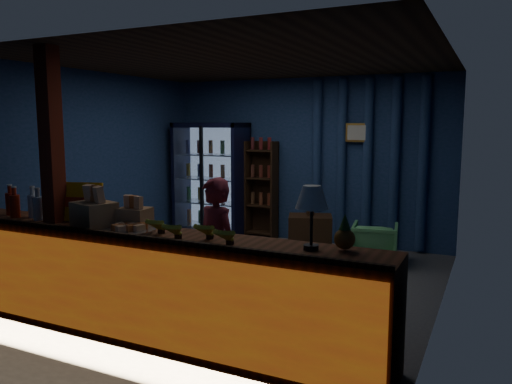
% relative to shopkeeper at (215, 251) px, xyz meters
% --- Properties ---
extents(ground, '(4.60, 4.60, 0.00)m').
position_rel_shopkeeper_xyz_m(ground, '(-0.40, 1.35, -0.69)').
color(ground, '#515154').
rests_on(ground, ground).
extents(room_walls, '(4.60, 4.60, 4.60)m').
position_rel_shopkeeper_xyz_m(room_walls, '(-0.40, 1.35, 0.88)').
color(room_walls, navy).
rests_on(room_walls, ground).
extents(counter, '(4.40, 0.57, 0.99)m').
position_rel_shopkeeper_xyz_m(counter, '(-0.40, -0.55, -0.22)').
color(counter, brown).
rests_on(counter, ground).
extents(support_post, '(0.16, 0.16, 2.60)m').
position_rel_shopkeeper_xyz_m(support_post, '(-1.45, -0.55, 0.61)').
color(support_post, maroon).
rests_on(support_post, ground).
extents(beverage_cooler, '(1.20, 0.62, 1.90)m').
position_rel_shopkeeper_xyz_m(beverage_cooler, '(-1.95, 3.27, 0.24)').
color(beverage_cooler, black).
rests_on(beverage_cooler, ground).
extents(bottle_shelf, '(0.50, 0.28, 1.60)m').
position_rel_shopkeeper_xyz_m(bottle_shelf, '(-1.10, 3.41, 0.10)').
color(bottle_shelf, '#372411').
rests_on(bottle_shelf, ground).
extents(curtain_folds, '(1.74, 0.14, 2.50)m').
position_rel_shopkeeper_xyz_m(curtain_folds, '(0.60, 3.49, 0.61)').
color(curtain_folds, navy).
rests_on(curtain_folds, room_walls).
extents(framed_picture, '(0.36, 0.04, 0.28)m').
position_rel_shopkeeper_xyz_m(framed_picture, '(0.45, 3.45, 1.06)').
color(framed_picture, '#BB882E').
rests_on(framed_picture, room_walls).
extents(shopkeeper, '(0.60, 0.51, 1.39)m').
position_rel_shopkeeper_xyz_m(shopkeeper, '(0.00, 0.00, 0.00)').
color(shopkeeper, maroon).
rests_on(shopkeeper, ground).
extents(green_chair, '(0.68, 0.69, 0.55)m').
position_rel_shopkeeper_xyz_m(green_chair, '(0.92, 2.69, -0.42)').
color(green_chair, '#5FBF6A').
rests_on(green_chair, ground).
extents(side_table, '(0.73, 0.63, 0.68)m').
position_rel_shopkeeper_xyz_m(side_table, '(-0.04, 2.80, -0.41)').
color(side_table, '#372411').
rests_on(side_table, ground).
extents(yellow_sign, '(0.48, 0.22, 0.38)m').
position_rel_shopkeeper_xyz_m(yellow_sign, '(-1.25, -0.44, 0.44)').
color(yellow_sign, '#F2AB0C').
rests_on(yellow_sign, counter).
extents(soda_bottles, '(0.59, 0.18, 0.32)m').
position_rel_shopkeeper_xyz_m(soda_bottles, '(-1.89, -0.53, 0.38)').
color(soda_bottles, '#AA220B').
rests_on(soda_bottles, counter).
extents(snack_box_left, '(0.43, 0.39, 0.38)m').
position_rel_shopkeeper_xyz_m(snack_box_left, '(-0.91, -0.60, 0.39)').
color(snack_box_left, tan).
rests_on(snack_box_left, counter).
extents(snack_box_centre, '(0.29, 0.25, 0.29)m').
position_rel_shopkeeper_xyz_m(snack_box_centre, '(-0.59, -0.43, 0.36)').
color(snack_box_centre, tan).
rests_on(snack_box_centre, counter).
extents(pastry_tray, '(0.45, 0.45, 0.07)m').
position_rel_shopkeeper_xyz_m(pastry_tray, '(-0.50, -0.61, 0.28)').
color(pastry_tray, silver).
rests_on(pastry_tray, counter).
extents(banana_bunches, '(0.94, 0.28, 0.15)m').
position_rel_shopkeeper_xyz_m(banana_bunches, '(0.14, -0.61, 0.33)').
color(banana_bunches, gold).
rests_on(banana_bunches, counter).
extents(table_lamp, '(0.25, 0.25, 0.48)m').
position_rel_shopkeeper_xyz_m(table_lamp, '(1.13, -0.51, 0.63)').
color(table_lamp, black).
rests_on(table_lamp, counter).
extents(pineapple, '(0.16, 0.16, 0.27)m').
position_rel_shopkeeper_xyz_m(pineapple, '(1.36, -0.42, 0.37)').
color(pineapple, '#9C601C').
rests_on(pineapple, counter).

